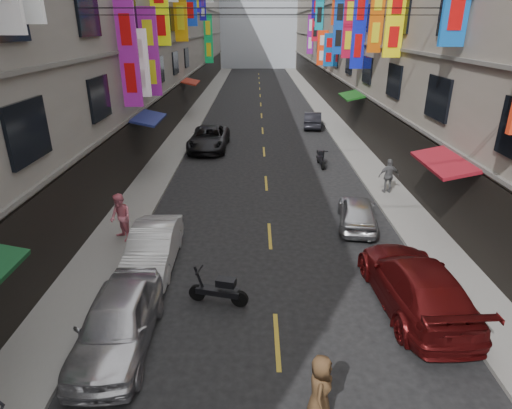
{
  "coord_description": "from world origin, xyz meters",
  "views": [
    {
      "loc": [
        -0.56,
        3.14,
        7.55
      ],
      "look_at": [
        -0.55,
        10.62,
        4.41
      ],
      "focal_mm": 30.0,
      "sensor_mm": 36.0,
      "label": 1
    }
  ],
  "objects_px": {
    "scooter_far_right": "(321,159)",
    "pedestrian_rfar": "(389,176)",
    "car_left_near": "(117,322)",
    "car_right_far": "(313,120)",
    "car_left_far": "(209,138)",
    "car_right_mid": "(357,212)",
    "scooter_crossing": "(219,290)",
    "pedestrian_crossing": "(320,389)",
    "car_right_near": "(415,284)",
    "pedestrian_lfar": "(121,217)",
    "car_left_mid": "(153,247)"
  },
  "relations": [
    {
      "from": "scooter_far_right",
      "to": "pedestrian_rfar",
      "type": "xyz_separation_m",
      "value": [
        2.56,
        -4.54,
        0.51
      ]
    },
    {
      "from": "car_left_near",
      "to": "car_right_far",
      "type": "relative_size",
      "value": 1.14
    },
    {
      "from": "car_left_near",
      "to": "car_left_far",
      "type": "distance_m",
      "value": 18.84
    },
    {
      "from": "car_left_near",
      "to": "car_right_mid",
      "type": "relative_size",
      "value": 1.19
    },
    {
      "from": "car_left_near",
      "to": "car_right_far",
      "type": "xyz_separation_m",
      "value": [
        8.0,
        25.31,
        -0.11
      ]
    },
    {
      "from": "scooter_crossing",
      "to": "scooter_far_right",
      "type": "relative_size",
      "value": 0.99
    },
    {
      "from": "pedestrian_crossing",
      "to": "car_left_near",
      "type": "bearing_deg",
      "value": 77.58
    },
    {
      "from": "scooter_crossing",
      "to": "car_right_near",
      "type": "bearing_deg",
      "value": -77.8
    },
    {
      "from": "car_left_near",
      "to": "car_right_near",
      "type": "distance_m",
      "value": 8.17
    },
    {
      "from": "scooter_far_right",
      "to": "car_right_mid",
      "type": "relative_size",
      "value": 0.5
    },
    {
      "from": "pedestrian_rfar",
      "to": "car_right_far",
      "type": "bearing_deg",
      "value": -87.07
    },
    {
      "from": "car_left_near",
      "to": "pedestrian_rfar",
      "type": "xyz_separation_m",
      "value": [
        9.79,
        10.56,
        0.22
      ]
    },
    {
      "from": "car_right_mid",
      "to": "pedestrian_crossing",
      "type": "relative_size",
      "value": 2.27
    },
    {
      "from": "scooter_crossing",
      "to": "car_left_near",
      "type": "relative_size",
      "value": 0.41
    },
    {
      "from": "pedestrian_rfar",
      "to": "pedestrian_crossing",
      "type": "height_order",
      "value": "pedestrian_rfar"
    },
    {
      "from": "car_left_near",
      "to": "car_right_mid",
      "type": "distance_m",
      "value": 10.36
    },
    {
      "from": "scooter_crossing",
      "to": "pedestrian_rfar",
      "type": "height_order",
      "value": "pedestrian_rfar"
    },
    {
      "from": "car_right_far",
      "to": "pedestrian_rfar",
      "type": "relative_size",
      "value": 2.26
    },
    {
      "from": "scooter_crossing",
      "to": "car_right_near",
      "type": "height_order",
      "value": "car_right_near"
    },
    {
      "from": "scooter_crossing",
      "to": "pedestrian_crossing",
      "type": "bearing_deg",
      "value": -135.75
    },
    {
      "from": "car_right_mid",
      "to": "pedestrian_crossing",
      "type": "height_order",
      "value": "pedestrian_crossing"
    },
    {
      "from": "pedestrian_lfar",
      "to": "car_left_far",
      "type": "bearing_deg",
      "value": 129.4
    },
    {
      "from": "car_right_far",
      "to": "pedestrian_lfar",
      "type": "xyz_separation_m",
      "value": [
        -9.53,
        -19.67,
        0.4
      ]
    },
    {
      "from": "scooter_far_right",
      "to": "pedestrian_lfar",
      "type": "distance_m",
      "value": 12.9
    },
    {
      "from": "car_right_mid",
      "to": "car_right_far",
      "type": "height_order",
      "value": "car_right_far"
    },
    {
      "from": "car_right_far",
      "to": "pedestrian_crossing",
      "type": "bearing_deg",
      "value": 90.17
    },
    {
      "from": "car_left_far",
      "to": "car_right_near",
      "type": "xyz_separation_m",
      "value": [
        7.61,
        -17.18,
        0.04
      ]
    },
    {
      "from": "scooter_crossing",
      "to": "pedestrian_rfar",
      "type": "relative_size",
      "value": 1.07
    },
    {
      "from": "scooter_far_right",
      "to": "car_left_far",
      "type": "distance_m",
      "value": 7.8
    },
    {
      "from": "scooter_crossing",
      "to": "car_left_far",
      "type": "relative_size",
      "value": 0.34
    },
    {
      "from": "pedestrian_lfar",
      "to": "pedestrian_rfar",
      "type": "bearing_deg",
      "value": 71.16
    },
    {
      "from": "pedestrian_lfar",
      "to": "car_left_near",
      "type": "bearing_deg",
      "value": -27.17
    },
    {
      "from": "car_right_far",
      "to": "car_right_near",
      "type": "bearing_deg",
      "value": 96.93
    },
    {
      "from": "car_left_mid",
      "to": "pedestrian_rfar",
      "type": "distance_m",
      "value": 11.78
    },
    {
      "from": "scooter_crossing",
      "to": "car_left_mid",
      "type": "xyz_separation_m",
      "value": [
        -2.38,
        2.2,
        0.24
      ]
    },
    {
      "from": "car_left_mid",
      "to": "pedestrian_crossing",
      "type": "distance_m",
      "value": 7.81
    },
    {
      "from": "car_right_mid",
      "to": "car_left_mid",
      "type": "bearing_deg",
      "value": 30.86
    },
    {
      "from": "car_left_mid",
      "to": "car_right_near",
      "type": "height_order",
      "value": "car_right_near"
    },
    {
      "from": "car_left_mid",
      "to": "pedestrian_rfar",
      "type": "relative_size",
      "value": 2.47
    },
    {
      "from": "car_left_mid",
      "to": "car_right_near",
      "type": "bearing_deg",
      "value": -17.18
    },
    {
      "from": "car_left_far",
      "to": "pedestrian_lfar",
      "type": "distance_m",
      "value": 13.34
    },
    {
      "from": "scooter_far_right",
      "to": "pedestrian_crossing",
      "type": "distance_m",
      "value": 17.47
    },
    {
      "from": "car_right_near",
      "to": "pedestrian_crossing",
      "type": "height_order",
      "value": "pedestrian_crossing"
    },
    {
      "from": "car_left_far",
      "to": "pedestrian_rfar",
      "type": "xyz_separation_m",
      "value": [
        9.4,
        -8.28,
        0.23
      ]
    },
    {
      "from": "car_right_mid",
      "to": "car_right_far",
      "type": "xyz_separation_m",
      "value": [
        0.45,
        18.21,
        0.01
      ]
    },
    {
      "from": "scooter_far_right",
      "to": "pedestrian_rfar",
      "type": "bearing_deg",
      "value": 116.36
    },
    {
      "from": "scooter_far_right",
      "to": "pedestrian_crossing",
      "type": "bearing_deg",
      "value": 78.77
    },
    {
      "from": "pedestrian_lfar",
      "to": "pedestrian_crossing",
      "type": "bearing_deg",
      "value": -3.64
    },
    {
      "from": "car_right_mid",
      "to": "pedestrian_rfar",
      "type": "bearing_deg",
      "value": -114.22
    },
    {
      "from": "car_left_near",
      "to": "car_left_far",
      "type": "bearing_deg",
      "value": 87.67
    }
  ]
}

